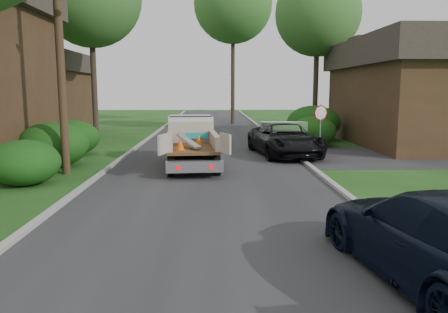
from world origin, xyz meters
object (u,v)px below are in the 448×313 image
house_left_far (32,92)px  black_pickup (285,139)px  tree_center_far (233,4)px  stop_sign (320,120)px  flatbed_truck (191,139)px  utility_pole (59,34)px  house_right (432,90)px  navy_suv (441,237)px  tree_right_far (318,14)px

house_left_far → black_pickup: size_ratio=1.33×
black_pickup → tree_center_far: bearing=86.5°
stop_sign → flatbed_truck: bearing=-161.6°
stop_sign → utility_pole: 11.91m
house_left_far → black_pickup: bearing=-36.2°
house_right → navy_suv: size_ratio=2.38×
house_left_far → tree_center_far: (15.50, 8.00, 7.93)m
stop_sign → tree_center_far: 23.15m
black_pickup → navy_suv: 14.31m
flatbed_truck → house_left_far: bearing=125.5°
navy_suv → flatbed_truck: bearing=-76.1°
black_pickup → navy_suv: (0.20, -14.31, -0.00)m
stop_sign → navy_suv: stop_sign is taller
tree_right_far → navy_suv: tree_right_far is taller
tree_center_far → flatbed_truck: bearing=-97.0°
tree_right_far → flatbed_truck: tree_right_far is taller
house_left_far → tree_right_far: bearing=-5.4°
house_left_far → flatbed_truck: size_ratio=1.36×
stop_sign → house_right: house_right is taller
tree_right_far → house_left_far: bearing=174.6°
black_pickup → navy_suv: size_ratio=1.05×
utility_pole → navy_suv: utility_pole is taller
house_right → tree_right_far: 9.72m
house_right → black_pickup: house_right is taller
utility_pole → navy_suv: 14.20m
utility_pole → tree_right_far: tree_right_far is taller
house_left_far → tree_center_far: size_ratio=0.52×
tree_center_far → black_pickup: 22.97m
house_right → black_pickup: 10.70m
tree_right_far → navy_suv: size_ratio=2.11×
utility_pole → house_right: (18.48, 9.02, -2.01)m
stop_sign → utility_pole: size_ratio=0.25×
navy_suv → tree_right_far: bearing=-105.9°
tree_center_far → flatbed_truck: 25.18m
house_left_far → navy_suv: size_ratio=1.39×
flatbed_truck → navy_suv: 12.71m
house_left_far → house_right: bearing=-16.8°
house_left_far → utility_pole: bearing=-64.8°
stop_sign → black_pickup: bearing=163.5°
black_pickup → flatbed_truck: bearing=-158.8°
tree_center_far → black_pickup: (1.60, -20.53, -10.19)m
utility_pole → black_pickup: utility_pole is taller
flatbed_truck → navy_suv: flatbed_truck is taller
stop_sign → utility_pole: bearing=-159.4°
navy_suv → house_left_far: bearing=-64.6°
stop_sign → navy_suv: size_ratio=0.45×
house_left_far → house_right: size_ratio=0.58×
navy_suv → black_pickup: bearing=-96.6°
house_left_far → tree_right_far: size_ratio=0.66×
flatbed_truck → navy_suv: bearing=-73.4°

